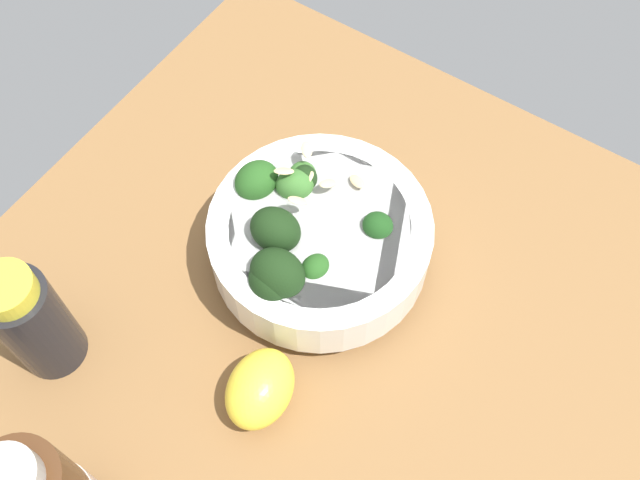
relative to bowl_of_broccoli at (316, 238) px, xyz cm
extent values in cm
cube|color=brown|center=(-3.54, 4.44, -6.04)|extent=(64.47, 64.47, 3.21)
cylinder|color=white|center=(-0.27, -0.29, -3.60)|extent=(11.02, 11.02, 1.67)
cylinder|color=white|center=(-0.27, -0.29, -0.26)|extent=(20.04, 20.04, 5.00)
cylinder|color=silver|center=(-0.27, -0.29, 1.84)|extent=(16.06, 16.06, 0.80)
cylinder|color=#589D47|center=(6.98, -0.85, 0.72)|extent=(2.21, 2.22, 1.50)
ellipsoid|color=#23511C|center=(6.98, -0.85, 2.57)|extent=(4.92, 4.92, 3.91)
cylinder|color=#3C7A32|center=(-2.22, 3.38, 0.87)|extent=(1.05, 1.15, 1.28)
ellipsoid|color=#23511C|center=(-2.22, 3.38, 2.18)|extent=(3.17, 3.09, 2.74)
cylinder|color=#2F662B|center=(3.83, -2.32, 0.99)|extent=(1.49, 1.69, 1.70)
ellipsoid|color=#386B2B|center=(3.83, -2.32, 2.62)|extent=(4.56, 4.50, 3.07)
cylinder|color=#3C7A32|center=(-4.58, -2.90, 1.25)|extent=(1.10, 1.11, 1.28)
ellipsoid|color=#194216|center=(-4.58, -2.90, 2.51)|extent=(3.73, 3.93, 3.18)
cylinder|color=#2F662B|center=(0.15, 6.61, 0.70)|extent=(1.63, 1.63, 1.50)
ellipsoid|color=black|center=(0.15, 6.61, 2.25)|extent=(5.07, 4.77, 4.56)
cylinder|color=#589D47|center=(-0.09, 5.83, 0.82)|extent=(1.72, 1.78, 1.65)
ellipsoid|color=black|center=(-0.09, 5.83, 2.73)|extent=(5.71, 5.16, 5.68)
cylinder|color=#2F662B|center=(3.56, -3.49, 1.05)|extent=(0.99, 0.99, 1.48)
ellipsoid|color=black|center=(3.56, -3.49, 2.55)|extent=(3.94, 3.67, 3.10)
cylinder|color=#4A8F3C|center=(2.30, 2.72, 1.58)|extent=(2.04, 2.02, 1.36)
ellipsoid|color=black|center=(2.30, 2.72, 3.23)|extent=(5.94, 4.89, 5.46)
cylinder|color=#3C7A32|center=(3.91, -3.72, 0.82)|extent=(1.10, 1.29, 1.39)
ellipsoid|color=#386B2B|center=(3.91, -3.72, 2.31)|extent=(3.73, 3.85, 2.55)
ellipsoid|color=#DBBC84|center=(-0.72, -5.65, 2.80)|extent=(2.05, 1.58, 0.67)
ellipsoid|color=#DBBC84|center=(-1.09, 5.37, 2.95)|extent=(1.05, 1.84, 0.75)
ellipsoid|color=#DBBC84|center=(1.07, -3.59, 3.53)|extent=(1.63, 2.04, 0.94)
ellipsoid|color=#DBBC84|center=(4.60, -1.91, 4.61)|extent=(2.05, 1.92, 0.83)
ellipsoid|color=#DBBC84|center=(4.33, -5.06, 4.48)|extent=(1.94, 2.02, 0.49)
ellipsoid|color=#DBBC84|center=(1.95, -0.18, 4.35)|extent=(2.07, 1.76, 1.08)
ellipsoid|color=#DBBC84|center=(2.99, -3.03, 3.27)|extent=(1.29, 2.00, 1.25)
ellipsoid|color=yellow|center=(-3.99, 13.66, -1.92)|extent=(6.66, 8.05, 5.03)
cylinder|color=black|center=(14.38, 20.25, 1.25)|extent=(5.66, 5.66, 11.37)
cylinder|color=gold|center=(14.38, 20.25, 7.80)|extent=(4.60, 4.60, 1.73)
cylinder|color=#B7B2A8|center=(2.46, 29.84, 11.69)|extent=(4.18, 4.18, 1.70)
camera|label=1|loc=(-18.63, 27.28, 57.59)|focal=41.43mm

